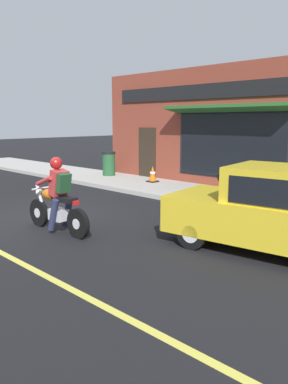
% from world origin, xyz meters
% --- Properties ---
extents(ground_plane, '(80.00, 80.00, 0.00)m').
position_xyz_m(ground_plane, '(0.00, 0.00, 0.00)').
color(ground_plane, black).
extents(sidewalk_curb, '(2.60, 22.00, 0.14)m').
position_xyz_m(sidewalk_curb, '(4.97, 3.00, 0.07)').
color(sidewalk_curb, '#ADAAA3').
rests_on(sidewalk_curb, ground).
extents(storefront_building, '(1.25, 9.32, 4.20)m').
position_xyz_m(storefront_building, '(6.49, -0.41, 2.11)').
color(storefront_building, brown).
rests_on(storefront_building, ground).
extents(motorcycle_with_rider, '(0.56, 2.02, 1.62)m').
position_xyz_m(motorcycle_with_rider, '(-0.33, -1.40, 0.68)').
color(motorcycle_with_rider, black).
rests_on(motorcycle_with_rider, ground).
extents(car_hatchback, '(2.11, 3.96, 1.57)m').
position_xyz_m(car_hatchback, '(1.67, -5.29, 0.77)').
color(car_hatchback, black).
rests_on(car_hatchback, ground).
extents(traffic_cone, '(0.36, 0.36, 0.60)m').
position_xyz_m(traffic_cone, '(5.42, 1.13, 0.43)').
color(traffic_cone, black).
rests_on(traffic_cone, sidewalk_curb).
extents(trash_bin, '(0.56, 0.56, 0.98)m').
position_xyz_m(trash_bin, '(5.42, 3.59, 0.64)').
color(trash_bin, '#23512D').
rests_on(trash_bin, sidewalk_curb).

